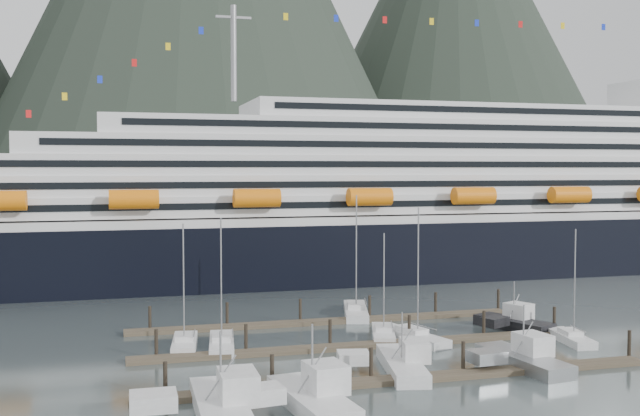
# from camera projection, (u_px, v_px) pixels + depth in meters

# --- Properties ---
(ground) EXTENTS (1600.00, 1600.00, 0.00)m
(ground) POSITION_uv_depth(u_px,v_px,m) (415.00, 352.00, 77.34)
(ground) COLOR #455151
(ground) RESTS_ON ground
(mountains) EXTENTS (870.00, 440.00, 420.00)m
(mountains) POSITION_uv_depth(u_px,v_px,m) (208.00, 2.00, 649.03)
(mountains) COLOR black
(mountains) RESTS_ON ground
(cruise_ship) EXTENTS (210.00, 30.40, 50.30)m
(cruise_ship) POSITION_uv_depth(u_px,v_px,m) (451.00, 206.00, 137.61)
(cruise_ship) COLOR black
(cruise_ship) RESTS_ON ground
(dock_near) EXTENTS (48.18, 2.28, 3.20)m
(dock_near) POSITION_uv_depth(u_px,v_px,m) (408.00, 378.00, 66.44)
(dock_near) COLOR #433A2B
(dock_near) RESTS_ON ground
(dock_mid) EXTENTS (48.18, 2.28, 3.20)m
(dock_mid) POSITION_uv_depth(u_px,v_px,m) (361.00, 345.00, 78.94)
(dock_mid) COLOR #433A2B
(dock_mid) RESTS_ON ground
(dock_far) EXTENTS (48.18, 2.28, 3.20)m
(dock_far) POSITION_uv_depth(u_px,v_px,m) (327.00, 321.00, 91.45)
(dock_far) COLOR #433A2B
(dock_far) RESTS_ON ground
(sailboat_a) EXTENTS (3.59, 8.77, 13.65)m
(sailboat_a) POSITION_uv_depth(u_px,v_px,m) (185.00, 344.00, 78.94)
(sailboat_a) COLOR silver
(sailboat_a) RESTS_ON ground
(sailboat_b) EXTENTS (3.84, 9.90, 14.28)m
(sailboat_b) POSITION_uv_depth(u_px,v_px,m) (222.00, 344.00, 78.84)
(sailboat_b) COLOR silver
(sailboat_b) RESTS_ON ground
(sailboat_c) EXTENTS (4.92, 8.94, 12.20)m
(sailboat_c) POSITION_uv_depth(u_px,v_px,m) (383.00, 334.00, 83.72)
(sailboat_c) COLOR silver
(sailboat_c) RESTS_ON ground
(sailboat_d) EXTENTS (5.31, 10.86, 15.15)m
(sailboat_d) POSITION_uv_depth(u_px,v_px,m) (412.00, 337.00, 82.35)
(sailboat_d) COLOR silver
(sailboat_d) RESTS_ON ground
(sailboat_g) EXTENTS (5.76, 11.63, 16.07)m
(sailboat_g) POSITION_uv_depth(u_px,v_px,m) (356.00, 312.00, 96.58)
(sailboat_g) COLOR silver
(sailboat_g) RESTS_ON ground
(sailboat_h) EXTENTS (3.39, 8.23, 12.81)m
(sailboat_h) POSITION_uv_depth(u_px,v_px,m) (570.00, 338.00, 81.62)
(sailboat_h) COLOR silver
(sailboat_h) RESTS_ON ground
(trawler_a) EXTENTS (9.57, 13.29, 7.28)m
(trawler_a) POSITION_uv_depth(u_px,v_px,m) (219.00, 405.00, 56.86)
(trawler_a) COLOR silver
(trawler_a) RESTS_ON ground
(trawler_b) EXTENTS (8.99, 11.79, 7.44)m
(trawler_b) POSITION_uv_depth(u_px,v_px,m) (311.00, 397.00, 58.78)
(trawler_b) COLOR silver
(trawler_b) RESTS_ON ground
(trawler_c) EXTENTS (8.87, 12.37, 6.08)m
(trawler_c) POSITION_uv_depth(u_px,v_px,m) (400.00, 363.00, 69.83)
(trawler_c) COLOR silver
(trawler_c) RESTS_ON ground
(trawler_d) EXTENTS (8.52, 11.46, 6.60)m
(trawler_d) POSITION_uv_depth(u_px,v_px,m) (522.00, 359.00, 71.11)
(trawler_d) COLOR gray
(trawler_d) RESTS_ON ground
(trawler_e) EXTENTS (8.49, 10.01, 6.17)m
(trawler_e) POSITION_uv_depth(u_px,v_px,m) (513.00, 322.00, 88.12)
(trawler_e) COLOR black
(trawler_e) RESTS_ON ground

